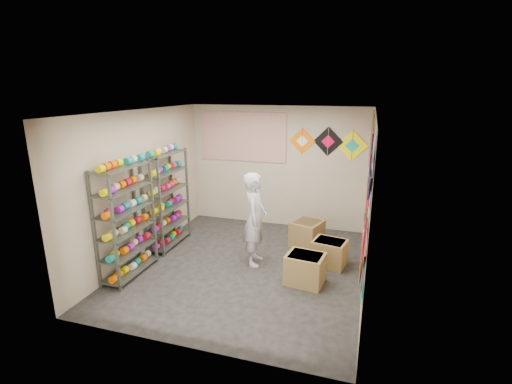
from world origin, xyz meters
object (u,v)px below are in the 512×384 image
(shelf_rack_back, at_px, (167,200))
(shopkeeper, at_px, (255,219))
(carton_c, at_px, (307,233))
(carton_b, at_px, (329,253))
(carton_a, at_px, (305,269))
(shelf_rack_front, at_px, (126,222))

(shelf_rack_back, bearing_deg, shopkeeper, -8.11)
(carton_c, bearing_deg, carton_b, -36.68)
(carton_b, bearing_deg, carton_a, -100.62)
(carton_a, height_order, carton_b, carton_a)
(shelf_rack_back, height_order, carton_c, shelf_rack_back)
(shelf_rack_front, distance_m, carton_c, 3.45)
(shelf_rack_front, height_order, shopkeeper, shelf_rack_front)
(carton_a, relative_size, carton_b, 1.04)
(carton_b, height_order, carton_c, carton_c)
(carton_c, bearing_deg, shopkeeper, -108.30)
(shopkeeper, height_order, carton_c, shopkeeper)
(shelf_rack_back, relative_size, carton_a, 3.22)
(shelf_rack_back, relative_size, carton_c, 3.25)
(shelf_rack_front, bearing_deg, carton_a, 11.38)
(shelf_rack_back, relative_size, shopkeeper, 1.13)
(shelf_rack_front, height_order, carton_a, shelf_rack_front)
(shelf_rack_front, relative_size, carton_c, 3.25)
(shelf_rack_back, distance_m, carton_b, 3.27)
(shelf_rack_back, xyz_separation_m, shopkeeper, (1.90, -0.27, -0.11))
(shelf_rack_back, distance_m, shopkeeper, 1.92)
(shopkeeper, bearing_deg, carton_c, -44.17)
(shopkeeper, height_order, carton_a, shopkeeper)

